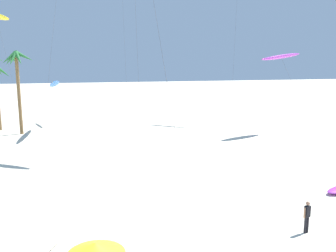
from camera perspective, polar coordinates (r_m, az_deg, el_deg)
palm_tree_3 at (r=47.42m, az=-22.82°, el=8.54°), size 3.72×3.53×10.17m
flying_kite_5 at (r=46.56m, az=17.51°, el=10.45°), size 6.84×4.72×10.17m
flying_kite_6 at (r=46.33m, az=-17.51°, el=6.38°), size 1.23×8.41×6.99m
grounded_kite_0 at (r=19.81m, az=-19.56°, el=-16.79°), size 3.15×4.54×0.24m
person_near_left at (r=20.73m, az=21.16°, el=-13.10°), size 0.50×0.27×1.74m
beach_umbrella at (r=14.28m, az=-11.41°, el=-18.50°), size 2.21×2.21×2.35m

